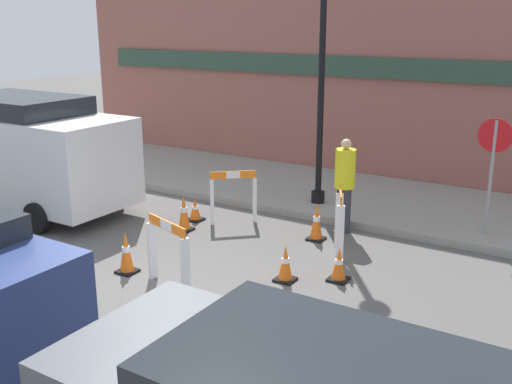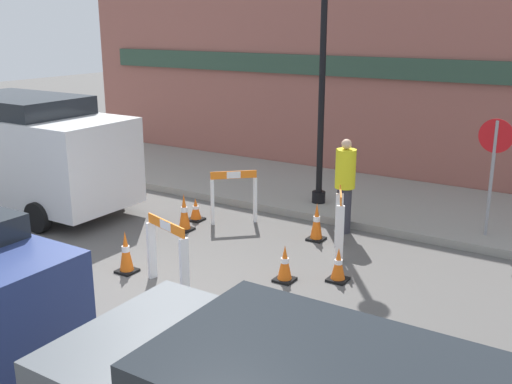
{
  "view_description": "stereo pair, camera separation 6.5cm",
  "coord_description": "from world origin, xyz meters",
  "px_view_note": "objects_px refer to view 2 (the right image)",
  "views": [
    {
      "loc": [
        5.65,
        -5.78,
        3.89
      ],
      "look_at": [
        0.31,
        2.76,
        1.0
      ],
      "focal_mm": 42.0,
      "sensor_mm": 36.0,
      "label": 1
    },
    {
      "loc": [
        5.7,
        -5.75,
        3.89
      ],
      "look_at": [
        0.31,
        2.76,
        1.0
      ],
      "focal_mm": 42.0,
      "sensor_mm": 36.0,
      "label": 2
    }
  ],
  "objects_px": {
    "work_van": "(22,147)",
    "stop_sign": "(494,158)",
    "streetlamp_post": "(323,39)",
    "person_worker": "(345,183)"
  },
  "relations": [
    {
      "from": "streetlamp_post",
      "to": "person_worker",
      "type": "relative_size",
      "value": 2.93
    },
    {
      "from": "streetlamp_post",
      "to": "work_van",
      "type": "relative_size",
      "value": 1.03
    },
    {
      "from": "stop_sign",
      "to": "person_worker",
      "type": "bearing_deg",
      "value": 24.17
    },
    {
      "from": "work_van",
      "to": "stop_sign",
      "type": "bearing_deg",
      "value": 18.7
    },
    {
      "from": "person_worker",
      "to": "work_van",
      "type": "distance_m",
      "value": 6.84
    },
    {
      "from": "stop_sign",
      "to": "work_van",
      "type": "relative_size",
      "value": 0.41
    },
    {
      "from": "person_worker",
      "to": "work_van",
      "type": "height_order",
      "value": "work_van"
    },
    {
      "from": "streetlamp_post",
      "to": "person_worker",
      "type": "bearing_deg",
      "value": -44.98
    },
    {
      "from": "stop_sign",
      "to": "person_worker",
      "type": "xyz_separation_m",
      "value": [
        -2.41,
        -0.86,
        -0.61
      ]
    },
    {
      "from": "streetlamp_post",
      "to": "person_worker",
      "type": "xyz_separation_m",
      "value": [
        1.05,
        -1.05,
        -2.58
      ]
    }
  ]
}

